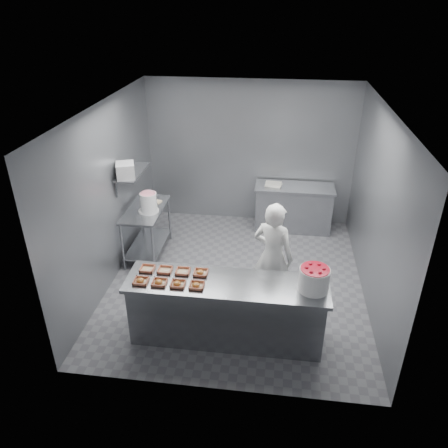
{
  "coord_description": "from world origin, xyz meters",
  "views": [
    {
      "loc": [
        0.56,
        -5.86,
        4.16
      ],
      "look_at": [
        -0.18,
        -0.2,
        1.12
      ],
      "focal_mm": 35.0,
      "sensor_mm": 36.0,
      "label": 1
    }
  ],
  "objects": [
    {
      "name": "wall_left",
      "position": [
        -2.0,
        0.0,
        1.4
      ],
      "size": [
        0.04,
        4.5,
        2.8
      ],
      "primitive_type": "cube",
      "color": "slate",
      "rests_on": "ground"
    },
    {
      "name": "tray_2",
      "position": [
        -0.6,
        -1.49,
        0.92
      ],
      "size": [
        0.19,
        0.18,
        0.06
      ],
      "color": "tan",
      "rests_on": "service_counter"
    },
    {
      "name": "paper_stack",
      "position": [
        0.49,
        1.9,
        0.92
      ],
      "size": [
        0.33,
        0.26,
        0.05
      ],
      "primitive_type": "cube",
      "rotation": [
        0.0,
        0.0,
        -0.15
      ],
      "color": "silver",
      "rests_on": "back_counter"
    },
    {
      "name": "tray_1",
      "position": [
        -0.84,
        -1.49,
        0.92
      ],
      "size": [
        0.19,
        0.18,
        0.06
      ],
      "color": "tan",
      "rests_on": "service_counter"
    },
    {
      "name": "wall_back",
      "position": [
        0.0,
        2.25,
        1.4
      ],
      "size": [
        4.0,
        0.04,
        2.8
      ],
      "primitive_type": "cube",
      "color": "slate",
      "rests_on": "ground"
    },
    {
      "name": "appliance",
      "position": [
        -1.82,
        0.33,
        1.68
      ],
      "size": [
        0.37,
        0.39,
        0.24
      ],
      "primitive_type": "cube",
      "rotation": [
        0.0,
        0.0,
        0.35
      ],
      "color": "gray",
      "rests_on": "wall_shelf"
    },
    {
      "name": "tray_5",
      "position": [
        -0.84,
        -1.21,
        0.92
      ],
      "size": [
        0.19,
        0.18,
        0.04
      ],
      "color": "tan",
      "rests_on": "service_counter"
    },
    {
      "name": "strawberry_tub",
      "position": [
        1.08,
        -1.36,
        1.07
      ],
      "size": [
        0.38,
        0.38,
        0.31
      ],
      "color": "white",
      "rests_on": "service_counter"
    },
    {
      "name": "glaze_bucket",
      "position": [
        -1.53,
        0.46,
        1.08
      ],
      "size": [
        0.29,
        0.28,
        0.42
      ],
      "color": "white",
      "rests_on": "prep_table"
    },
    {
      "name": "prep_table",
      "position": [
        -1.65,
        0.6,
        0.59
      ],
      "size": [
        0.6,
        1.2,
        0.9
      ],
      "color": "slate",
      "rests_on": "ground"
    },
    {
      "name": "service_counter",
      "position": [
        0.0,
        -1.35,
        0.45
      ],
      "size": [
        2.6,
        0.7,
        0.9
      ],
      "color": "slate",
      "rests_on": "ground"
    },
    {
      "name": "tray_6",
      "position": [
        -0.6,
        -1.21,
        0.92
      ],
      "size": [
        0.19,
        0.18,
        0.04
      ],
      "color": "tan",
      "rests_on": "service_counter"
    },
    {
      "name": "bucket_lid",
      "position": [
        -1.56,
        0.5,
        0.91
      ],
      "size": [
        0.36,
        0.36,
        0.03
      ],
      "primitive_type": "cylinder",
      "rotation": [
        0.0,
        0.0,
        -0.06
      ],
      "color": "white",
      "rests_on": "prep_table"
    },
    {
      "name": "tray_0",
      "position": [
        -1.08,
        -1.49,
        0.92
      ],
      "size": [
        0.19,
        0.18,
        0.06
      ],
      "color": "tan",
      "rests_on": "service_counter"
    },
    {
      "name": "floor",
      "position": [
        0.0,
        0.0,
        0.0
      ],
      "size": [
        4.5,
        4.5,
        0.0
      ],
      "primitive_type": "plane",
      "color": "#4C4C51",
      "rests_on": "ground"
    },
    {
      "name": "tray_3",
      "position": [
        -0.36,
        -1.49,
        0.92
      ],
      "size": [
        0.19,
        0.18,
        0.06
      ],
      "color": "tan",
      "rests_on": "service_counter"
    },
    {
      "name": "ceiling",
      "position": [
        0.0,
        0.0,
        2.8
      ],
      "size": [
        4.5,
        4.5,
        0.0
      ],
      "primitive_type": "plane",
      "rotation": [
        3.14,
        0.0,
        0.0
      ],
      "color": "white",
      "rests_on": "wall_back"
    },
    {
      "name": "back_counter",
      "position": [
        0.9,
        1.9,
        0.45
      ],
      "size": [
        1.5,
        0.6,
        0.9
      ],
      "color": "slate",
      "rests_on": "ground"
    },
    {
      "name": "wall_right",
      "position": [
        2.0,
        0.0,
        1.4
      ],
      "size": [
        0.04,
        4.5,
        2.8
      ],
      "primitive_type": "cube",
      "color": "slate",
      "rests_on": "ground"
    },
    {
      "name": "wall_shelf",
      "position": [
        -1.82,
        0.6,
        1.55
      ],
      "size": [
        0.35,
        0.9,
        0.03
      ],
      "primitive_type": "cube",
      "color": "slate",
      "rests_on": "wall_left"
    },
    {
      "name": "worker",
      "position": [
        0.56,
        -0.54,
        0.83
      ],
      "size": [
        0.72,
        0.6,
        1.67
      ],
      "primitive_type": "imported",
      "rotation": [
        0.0,
        0.0,
        2.74
      ],
      "color": "white",
      "rests_on": "ground"
    },
    {
      "name": "rag",
      "position": [
        -1.52,
        0.88,
        0.91
      ],
      "size": [
        0.17,
        0.16,
        0.02
      ],
      "primitive_type": "cube",
      "rotation": [
        0.0,
        0.0,
        -0.33
      ],
      "color": "#CCB28C",
      "rests_on": "prep_table"
    },
    {
      "name": "tray_7",
      "position": [
        -0.36,
        -1.21,
        0.92
      ],
      "size": [
        0.19,
        0.18,
        0.06
      ],
      "color": "tan",
      "rests_on": "service_counter"
    },
    {
      "name": "tray_4",
      "position": [
        -1.08,
        -1.21,
        0.92
      ],
      "size": [
        0.19,
        0.18,
        0.04
      ],
      "color": "tan",
      "rests_on": "service_counter"
    }
  ]
}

